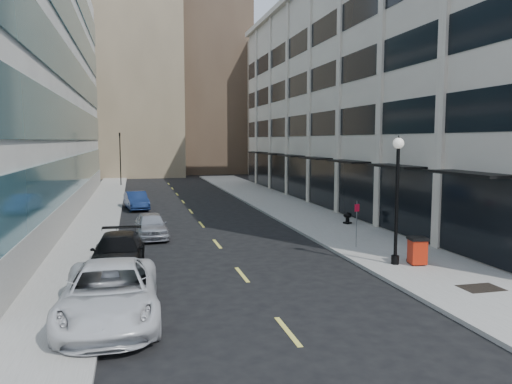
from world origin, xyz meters
name	(u,v)px	position (x,y,z in m)	size (l,w,h in m)	color
ground	(313,362)	(0.00, 0.00, 0.00)	(160.00, 160.00, 0.00)	black
sidewalk_right	(314,219)	(7.50, 20.00, 0.07)	(5.00, 80.00, 0.15)	gray
sidewalk_left	(93,228)	(-6.50, 20.00, 0.07)	(3.00, 80.00, 0.15)	gray
building_right	(394,95)	(16.94, 26.99, 8.99)	(15.30, 46.50, 18.25)	beige
skyline_tan_near	(132,82)	(-4.00, 68.00, 14.00)	(14.00, 18.00, 28.00)	#938060
skyline_brown	(207,68)	(8.00, 72.00, 17.00)	(12.00, 16.00, 34.00)	#4E3E2F
skyline_tan_far	(70,105)	(-14.00, 78.00, 11.00)	(12.00, 14.00, 22.00)	#938060
skyline_stone	(276,110)	(18.00, 66.00, 10.00)	(10.00, 14.00, 20.00)	beige
grate_far	(481,288)	(7.60, 3.80, 0.15)	(1.40, 1.00, 0.01)	black
road_centerline	(209,233)	(0.00, 17.00, 0.01)	(0.15, 68.20, 0.01)	#D8CC4C
traffic_signal	(120,136)	(-5.50, 48.00, 5.72)	(0.66, 0.66, 6.98)	black
car_white_van	(110,293)	(-4.80, 4.00, 0.83)	(2.76, 6.00, 1.67)	silver
car_black_pickup	(118,253)	(-4.74, 9.86, 0.73)	(2.05, 5.03, 1.46)	black
car_silver_sedan	(151,225)	(-3.20, 16.42, 0.69)	(1.62, 4.03, 1.37)	#A0A3A9
car_blue_sedan	(136,201)	(-3.90, 28.00, 0.68)	(1.45, 4.16, 1.37)	navy
trash_bin	(417,250)	(7.24, 7.28, 0.77)	(0.81, 0.85, 1.15)	#B1200B
lamppost	(397,189)	(6.40, 7.56, 3.28)	(0.44, 0.44, 5.33)	black
sign_post	(357,217)	(6.25, 10.97, 1.60)	(0.26, 0.08, 2.23)	slate
urn_planter	(347,217)	(8.65, 17.33, 0.58)	(0.51, 0.51, 0.71)	black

